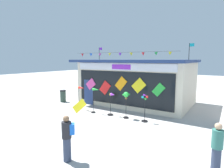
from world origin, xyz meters
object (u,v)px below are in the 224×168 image
(person_near_camera, at_px, (217,148))
(trash_bin, at_px, (63,96))
(wind_spinner_center_left, at_px, (112,103))
(display_kite_on_ground, at_px, (79,106))
(person_mid_plaza, at_px, (67,137))
(wind_spinner_far_left, at_px, (81,94))
(wind_spinner_right, at_px, (145,106))
(kite_shop_building, at_px, (137,81))
(wind_spinner_left, at_px, (95,96))
(wind_spinner_center_right, at_px, (126,98))

(person_near_camera, relative_size, trash_bin, 1.65)
(wind_spinner_center_left, relative_size, display_kite_on_ground, 1.56)
(person_near_camera, bearing_deg, person_mid_plaza, -21.77)
(display_kite_on_ground, bearing_deg, wind_spinner_far_left, 127.06)
(trash_bin, bearing_deg, person_near_camera, -21.13)
(wind_spinner_right, bearing_deg, kite_shop_building, 120.23)
(wind_spinner_center_left, height_order, trash_bin, wind_spinner_center_left)
(wind_spinner_far_left, bearing_deg, trash_bin, 160.65)
(wind_spinner_left, height_order, person_near_camera, wind_spinner_left)
(wind_spinner_center_right, bearing_deg, wind_spinner_far_left, 179.58)
(wind_spinner_left, bearing_deg, display_kite_on_ground, -146.25)
(wind_spinner_right, height_order, display_kite_on_ground, wind_spinner_right)
(person_near_camera, xyz_separation_m, person_mid_plaza, (-4.52, -1.99, 0.03))
(person_mid_plaza, height_order, trash_bin, person_mid_plaza)
(wind_spinner_far_left, relative_size, wind_spinner_left, 0.98)
(wind_spinner_left, distance_m, wind_spinner_center_left, 1.29)
(wind_spinner_center_left, bearing_deg, person_mid_plaza, -73.11)
(person_near_camera, bearing_deg, wind_spinner_center_right, -79.89)
(wind_spinner_left, relative_size, trash_bin, 1.69)
(wind_spinner_left, height_order, wind_spinner_right, wind_spinner_left)
(wind_spinner_left, bearing_deg, wind_spinner_center_right, 4.27)
(wind_spinner_center_right, relative_size, wind_spinner_right, 1.00)
(display_kite_on_ground, bearing_deg, wind_spinner_left, 33.75)
(wind_spinner_far_left, height_order, person_near_camera, wind_spinner_far_left)
(wind_spinner_center_left, xyz_separation_m, trash_bin, (-5.65, 1.07, -0.32))
(wind_spinner_far_left, bearing_deg, person_near_camera, -21.71)
(wind_spinner_left, bearing_deg, person_near_camera, -24.26)
(wind_spinner_center_left, distance_m, person_mid_plaza, 5.75)
(wind_spinner_far_left, distance_m, trash_bin, 3.20)
(wind_spinner_left, relative_size, display_kite_on_ground, 1.82)
(wind_spinner_far_left, distance_m, wind_spinner_right, 5.00)
(wind_spinner_left, relative_size, wind_spinner_center_right, 1.04)
(person_near_camera, bearing_deg, wind_spinner_far_left, -67.24)
(person_near_camera, bearing_deg, kite_shop_building, -96.10)
(wind_spinner_far_left, relative_size, wind_spinner_center_left, 1.14)
(wind_spinner_far_left, distance_m, wind_spinner_left, 1.49)
(person_near_camera, distance_m, display_kite_on_ground, 8.75)
(wind_spinner_center_left, xyz_separation_m, person_near_camera, (6.20, -3.51, 0.02))
(display_kite_on_ground, bearing_deg, wind_spinner_right, 9.38)
(person_mid_plaza, relative_size, display_kite_on_ground, 1.78)
(wind_spinner_center_right, relative_size, person_mid_plaza, 0.98)
(wind_spinner_right, bearing_deg, person_near_camera, -41.82)
(wind_spinner_left, height_order, display_kite_on_ground, wind_spinner_left)
(wind_spinner_far_left, bearing_deg, wind_spinner_center_left, -0.65)
(trash_bin, bearing_deg, wind_spinner_far_left, -19.35)
(wind_spinner_right, relative_size, person_mid_plaza, 0.98)
(person_near_camera, relative_size, person_mid_plaza, 1.00)
(wind_spinner_center_right, xyz_separation_m, display_kite_on_ground, (-3.16, -0.76, -0.78))
(person_near_camera, bearing_deg, trash_bin, -66.66)
(wind_spinner_center_right, bearing_deg, wind_spinner_center_left, -179.81)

